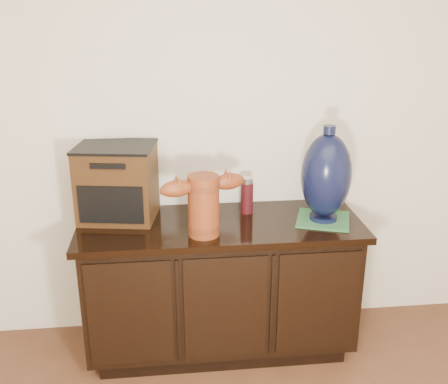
{
  "coord_description": "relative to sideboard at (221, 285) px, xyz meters",
  "views": [
    {
      "loc": [
        -0.25,
        -0.24,
        1.83
      ],
      "look_at": [
        0.01,
        2.18,
        0.94
      ],
      "focal_mm": 42.0,
      "sensor_mm": 36.0,
      "label": 1
    }
  ],
  "objects": [
    {
      "name": "sideboard",
      "position": [
        0.0,
        0.0,
        0.0
      ],
      "size": [
        1.46,
        0.56,
        0.75
      ],
      "color": "black",
      "rests_on": "ground"
    },
    {
      "name": "terracotta_vessel",
      "position": [
        -0.09,
        -0.14,
        0.54
      ],
      "size": [
        0.43,
        0.19,
        0.3
      ],
      "rotation": [
        0.0,
        0.0,
        0.29
      ],
      "color": "brown",
      "rests_on": "sideboard"
    },
    {
      "name": "tv_radio",
      "position": [
        -0.52,
        0.13,
        0.56
      ],
      "size": [
        0.43,
        0.37,
        0.39
      ],
      "rotation": [
        0.0,
        0.0,
        -0.16
      ],
      "color": "#3A220E",
      "rests_on": "sideboard"
    },
    {
      "name": "green_mat",
      "position": [
        0.53,
        -0.03,
        0.37
      ],
      "size": [
        0.34,
        0.34,
        0.01
      ],
      "primitive_type": "cube",
      "rotation": [
        0.0,
        0.0,
        -0.33
      ],
      "color": "#2E673A",
      "rests_on": "sideboard"
    },
    {
      "name": "lamp_base",
      "position": [
        0.53,
        -0.03,
        0.61
      ],
      "size": [
        0.32,
        0.32,
        0.49
      ],
      "rotation": [
        0.0,
        0.0,
        -0.33
      ],
      "color": "black",
      "rests_on": "green_mat"
    },
    {
      "name": "spray_can",
      "position": [
        0.15,
        0.12,
        0.47
      ],
      "size": [
        0.07,
        0.07,
        0.2
      ],
      "color": "#590F18",
      "rests_on": "sideboard"
    }
  ]
}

